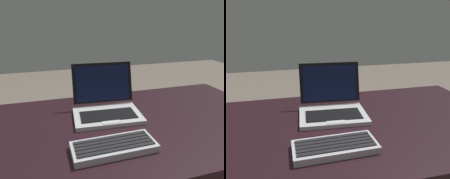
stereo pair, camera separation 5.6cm
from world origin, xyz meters
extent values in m
cube|color=black|center=(0.00, 0.00, 0.69)|extent=(1.57, 0.77, 0.04)
cylinder|color=black|center=(0.73, 0.33, 0.34)|extent=(0.05, 0.05, 0.67)
cube|color=silver|center=(-0.01, 0.07, 0.72)|extent=(0.32, 0.24, 0.02)
cube|color=black|center=(-0.01, 0.06, 0.73)|extent=(0.26, 0.14, 0.00)
cube|color=silver|center=(-0.02, -0.01, 0.73)|extent=(0.08, 0.04, 0.00)
cube|color=black|center=(0.00, 0.21, 0.84)|extent=(0.31, 0.08, 0.19)
cube|color=black|center=(0.00, 0.20, 0.84)|extent=(0.27, 0.07, 0.17)
cube|color=#59CCF2|center=(0.00, 0.20, 0.81)|extent=(0.26, 0.02, 0.01)
cube|color=#B7B5BF|center=(-0.06, -0.18, 0.72)|extent=(0.30, 0.13, 0.03)
cube|color=black|center=(-0.06, -0.22, 0.74)|extent=(0.28, 0.02, 0.00)
cube|color=black|center=(-0.06, -0.20, 0.74)|extent=(0.28, 0.02, 0.00)
cube|color=black|center=(-0.06, -0.18, 0.74)|extent=(0.28, 0.02, 0.00)
cube|color=black|center=(-0.06, -0.16, 0.74)|extent=(0.28, 0.02, 0.00)
cube|color=black|center=(-0.06, -0.14, 0.74)|extent=(0.28, 0.02, 0.00)
camera|label=1|loc=(-0.26, -0.82, 1.17)|focal=35.06mm
camera|label=2|loc=(-0.20, -0.83, 1.17)|focal=35.06mm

